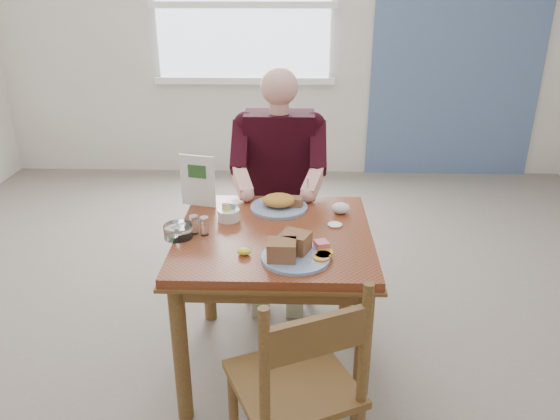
{
  "coord_description": "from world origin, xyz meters",
  "views": [
    {
      "loc": [
        0.09,
        -2.29,
        1.85
      ],
      "look_at": [
        0.03,
        0.0,
        0.86
      ],
      "focal_mm": 35.0,
      "sensor_mm": 36.0,
      "label": 1
    }
  ],
  "objects_px": {
    "near_plate": "(293,251)",
    "far_plate": "(280,203)",
    "chair_far": "(280,216)",
    "chair_near": "(298,389)",
    "diner": "(279,170)",
    "table": "(274,253)"
  },
  "relations": [
    {
      "from": "chair_far",
      "to": "near_plate",
      "type": "distance_m",
      "value": 1.1
    },
    {
      "from": "near_plate",
      "to": "chair_far",
      "type": "bearing_deg",
      "value": 94.91
    },
    {
      "from": "far_plate",
      "to": "near_plate",
      "type": "bearing_deg",
      "value": -82.32
    },
    {
      "from": "table",
      "to": "chair_near",
      "type": "relative_size",
      "value": 0.97
    },
    {
      "from": "table",
      "to": "near_plate",
      "type": "bearing_deg",
      "value": -70.32
    },
    {
      "from": "chair_near",
      "to": "far_plate",
      "type": "height_order",
      "value": "chair_near"
    },
    {
      "from": "near_plate",
      "to": "far_plate",
      "type": "distance_m",
      "value": 0.53
    },
    {
      "from": "far_plate",
      "to": "table",
      "type": "bearing_deg",
      "value": -93.93
    },
    {
      "from": "near_plate",
      "to": "far_plate",
      "type": "bearing_deg",
      "value": 97.68
    },
    {
      "from": "table",
      "to": "chair_far",
      "type": "bearing_deg",
      "value": 90.0
    },
    {
      "from": "chair_far",
      "to": "chair_near",
      "type": "xyz_separation_m",
      "value": [
        0.11,
        -1.53,
        0.0
      ]
    },
    {
      "from": "chair_near",
      "to": "far_plate",
      "type": "relative_size",
      "value": 2.9
    },
    {
      "from": "chair_near",
      "to": "far_plate",
      "type": "distance_m",
      "value": 1.06
    },
    {
      "from": "near_plate",
      "to": "diner",
      "type": "bearing_deg",
      "value": 95.37
    },
    {
      "from": "table",
      "to": "near_plate",
      "type": "distance_m",
      "value": 0.31
    },
    {
      "from": "diner",
      "to": "near_plate",
      "type": "xyz_separation_m",
      "value": [
        0.09,
        -0.96,
        -0.02
      ]
    },
    {
      "from": "diner",
      "to": "near_plate",
      "type": "bearing_deg",
      "value": -84.63
    },
    {
      "from": "chair_far",
      "to": "chair_near",
      "type": "relative_size",
      "value": 1.0
    },
    {
      "from": "chair_near",
      "to": "near_plate",
      "type": "height_order",
      "value": "chair_near"
    },
    {
      "from": "chair_far",
      "to": "near_plate",
      "type": "relative_size",
      "value": 2.86
    },
    {
      "from": "chair_near",
      "to": "far_plate",
      "type": "bearing_deg",
      "value": 95.39
    },
    {
      "from": "chair_near",
      "to": "diner",
      "type": "bearing_deg",
      "value": 94.53
    }
  ]
}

